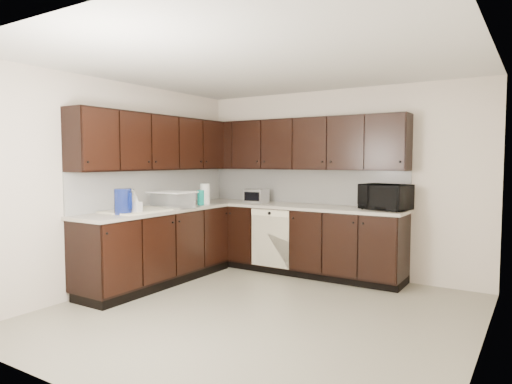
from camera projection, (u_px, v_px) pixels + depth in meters
floor at (259, 313)px, 4.61m from camera, size 4.00×4.00×0.00m
ceiling at (259, 62)px, 4.43m from camera, size 4.00×4.00×0.00m
wall_back at (337, 182)px, 6.21m from camera, size 4.00×0.02×2.50m
wall_left at (121, 185)px, 5.59m from camera, size 0.02×4.00×2.50m
wall_right at (483, 200)px, 3.46m from camera, size 0.02×4.00×2.50m
wall_front at (90, 208)px, 2.83m from camera, size 4.00×0.02×2.50m
lower_cabinets at (239, 246)px, 6.05m from camera, size 3.00×2.80×0.90m
countertop at (239, 208)px, 6.02m from camera, size 3.03×2.83×0.04m
backsplash at (235, 187)px, 6.29m from camera, size 3.00×2.80×0.48m
upper_cabinets at (237, 144)px, 6.09m from camera, size 3.00×2.80×0.70m
dishwasher at (270, 235)px, 6.13m from camera, size 0.58×0.04×0.78m
sink at (139, 216)px, 5.43m from camera, size 0.54×0.82×0.42m
microwave at (385, 197)px, 5.59m from camera, size 0.64×0.50×0.31m
soap_bottle_a at (137, 205)px, 5.19m from camera, size 0.09×0.09×0.20m
soap_bottle_b at (135, 200)px, 5.60m from camera, size 0.12×0.12×0.24m
toaster_oven at (256, 196)px, 6.54m from camera, size 0.31×0.24×0.19m
storage_bin at (172, 200)px, 5.81m from camera, size 0.62×0.55×0.20m
blue_pitcher at (123, 202)px, 5.11m from camera, size 0.20×0.20×0.29m
teal_tumbler at (201, 198)px, 6.19m from camera, size 0.11×0.11×0.20m
paper_towel_roll at (205, 194)px, 6.25m from camera, size 0.13×0.13×0.29m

